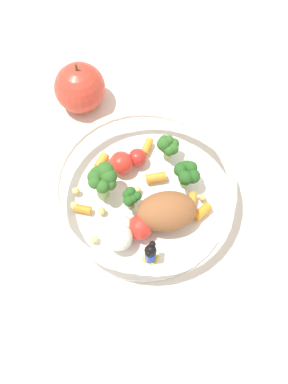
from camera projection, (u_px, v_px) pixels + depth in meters
The scene contains 3 objects.
ground_plane at pixel (156, 203), 0.68m from camera, with size 2.40×2.40×0.00m, color silver.
food_container at pixel (144, 195), 0.65m from camera, with size 0.24×0.24×0.07m.
loose_apple at pixel (80, 88), 0.72m from camera, with size 0.08×0.08×0.09m.
Camera 1 is at (-0.13, -0.27, 0.61)m, focal length 46.25 mm.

